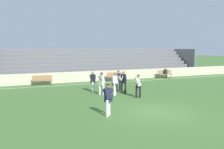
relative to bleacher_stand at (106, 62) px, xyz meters
name	(u,v)px	position (x,y,z in m)	size (l,w,h in m)	color
ground_plane	(156,112)	(-3.21, -16.06, -1.76)	(160.00, 160.00, 0.00)	#477033
field_line_sideline	(93,83)	(-3.21, -5.04, -1.76)	(44.00, 0.12, 0.01)	white
sideline_wall	(89,76)	(-3.21, -3.44, -1.22)	(48.00, 0.16, 1.07)	beige
bleacher_stand	(106,62)	(0.00, 0.00, 0.00)	(23.95, 4.80, 3.92)	#897051
bench_centre_sideline	(165,73)	(5.77, -4.22, -1.21)	(1.80, 0.40, 0.90)	#99754C
bench_near_bin	(115,76)	(-0.53, -4.22, -1.21)	(1.80, 0.40, 0.90)	#99754C
bench_far_right	(42,79)	(-7.94, -4.22, -1.21)	(1.80, 0.40, 0.90)	#99754C
spectator_seated	(166,72)	(5.77, -4.34, -1.06)	(0.36, 0.42, 1.21)	#2D2D38
player_dark_on_ball	(124,80)	(-2.59, -10.64, -0.74)	(0.65, 0.50, 1.70)	black
player_dark_trailing_run	(118,79)	(-2.55, -9.57, -0.78)	(0.45, 0.60, 1.65)	black
player_dark_wide_right	(108,97)	(-5.89, -15.77, -0.77)	(0.47, 0.66, 1.66)	white
player_white_pressing_high	(102,81)	(-4.37, -10.61, -0.75)	(0.72, 0.49, 1.68)	white
player_white_deep_cover	(115,82)	(-3.52, -11.09, -0.77)	(0.44, 0.45, 1.66)	white
player_dark_dropping_back	(93,80)	(-4.59, -9.21, -0.80)	(0.49, 0.50, 1.61)	white
player_white_overlapping	(138,84)	(-2.32, -12.46, -0.80)	(0.49, 0.58, 1.62)	black
soccer_ball	(125,91)	(-2.45, -10.53, -1.65)	(0.22, 0.22, 0.22)	orange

